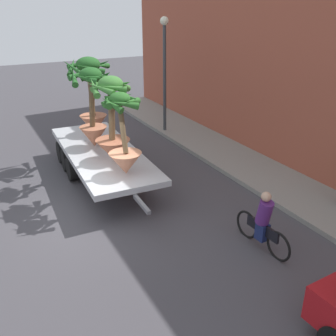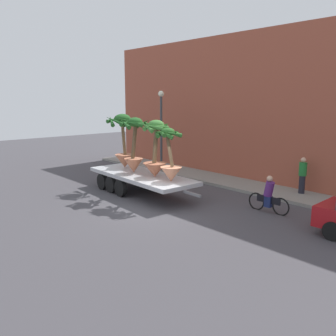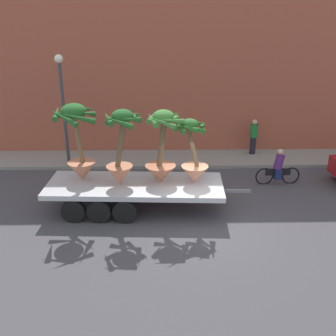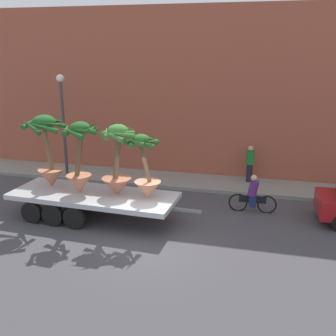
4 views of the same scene
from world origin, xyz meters
The scene contains 11 objects.
ground_plane centered at (0.00, 0.00, 0.00)m, with size 60.00×60.00×0.00m, color #423F44.
sidewalk centered at (0.00, 6.10, 0.07)m, with size 24.00×2.20×0.15m, color gray.
building_facade centered at (0.00, 7.80, 4.01)m, with size 24.00×1.20×8.02m, color #9E4C38.
flatbed_trailer centered at (-2.64, 1.24, 0.76)m, with size 7.22×2.51×0.98m.
potted_palm_rear centered at (-2.79, 1.15, 2.28)m, with size 1.48×1.48×2.68m.
potted_palm_middle centered at (-1.42, 1.31, 2.12)m, with size 1.36×1.43×2.62m.
potted_palm_front centered at (-4.32, 1.59, 2.39)m, with size 1.63×1.72×2.78m.
potted_palm_extra centered at (-0.34, 1.24, 1.97)m, with size 1.27×1.17×2.33m.
cyclist centered at (3.33, 3.29, 0.67)m, with size 1.84×0.36×1.54m.
pedestrian_near_gate centered at (3.01, 6.55, 1.04)m, with size 0.36×0.36×1.71m.
street_lamp centered at (-5.61, 5.30, 3.23)m, with size 0.36×0.36×4.83m.
Camera 2 is at (11.17, -9.20, 4.57)m, focal length 38.92 mm.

